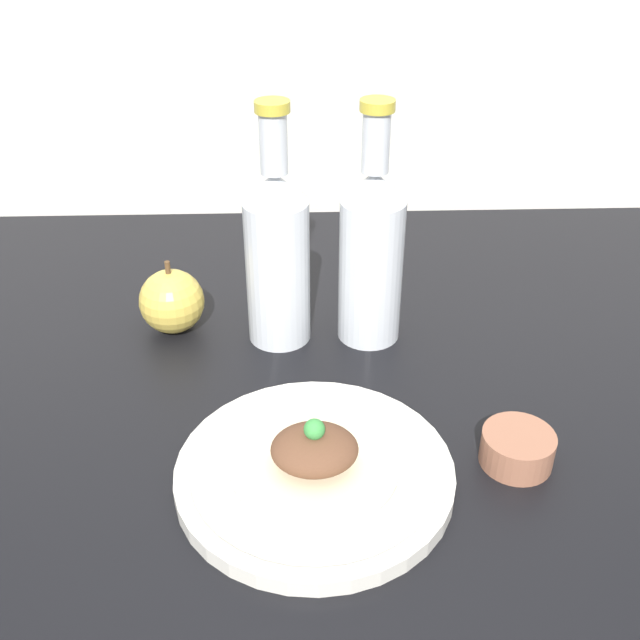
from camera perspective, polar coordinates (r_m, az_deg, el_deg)
The scene contains 7 objects.
ground_plane at distance 85.16cm, azimuth 2.22°, elevation -7.62°, with size 180.00×110.00×4.00cm, color black.
plate at distance 74.47cm, azimuth -0.41°, elevation -11.48°, with size 27.27×27.27×2.15cm.
plated_food at distance 72.86cm, azimuth -0.42°, elevation -10.16°, with size 16.49×16.49×5.80cm.
cider_bottle_left at distance 89.34cm, azimuth -3.28°, elevation 5.14°, with size 7.76×7.76×29.92cm.
cider_bottle_right at distance 89.74cm, azimuth 3.94°, elevation 5.25°, with size 7.76×7.76×29.92cm.
apple at distance 96.23cm, azimuth -11.22°, elevation 1.41°, with size 8.21×8.21×9.78cm.
dipping_bowl at distance 78.51cm, azimuth 14.79°, elevation -9.44°, with size 7.34×7.34×3.52cm.
Camera 1 is at (-5.45, -64.84, 52.93)cm, focal length 42.00 mm.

